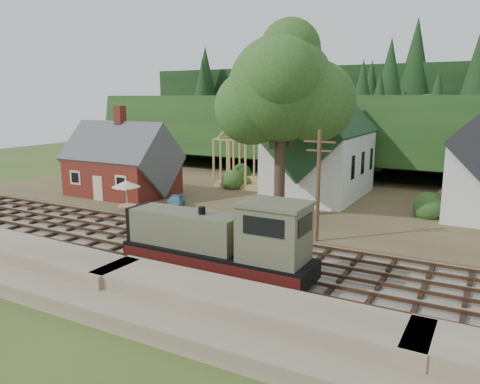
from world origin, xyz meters
The scene contains 16 objects.
ground centered at (0.00, 0.00, 0.00)m, with size 140.00×140.00×0.00m, color #384C1E.
embankment centered at (0.00, -8.50, 0.00)m, with size 64.00×5.00×1.60m, color #7F7259.
railroad_bed centered at (0.00, 0.00, 0.08)m, with size 64.00×11.00×0.16m, color #726B5B.
village_flat centered at (0.00, 18.00, 0.15)m, with size 64.00×26.00×0.30m, color brown.
hillside centered at (0.00, 42.00, 0.00)m, with size 70.00×28.00×8.00m, color #1E3F19.
ridge centered at (0.00, 58.00, 0.00)m, with size 80.00×20.00×12.00m, color black.
depot centered at (-16.00, 11.00, 3.21)m, with size 10.80×7.41×9.00m.
church centered at (2.00, 19.68, 5.18)m, with size 8.40×15.17×13.00m.
timber_frame centered at (-6.00, 22.00, 3.27)m, with size 8.20×6.20×6.99m.
lattice_tower centered at (-6.00, 28.00, 10.03)m, with size 3.20×3.20×12.12m.
big_tree centered at (2.17, 10.08, 10.22)m, with size 10.90×8.40×14.70m.
telegraph_pole_near centered at (7.00, 5.20, 4.25)m, with size 2.20×0.28×8.00m.
locomotive centered at (4.33, -3.00, 2.04)m, with size 11.39×2.85×4.57m.
car_blue centered at (-7.70, 8.70, 0.87)m, with size 1.35×3.36×1.14m, color #5A98C1.
car_green centered at (-19.69, 10.89, 0.94)m, with size 1.35×3.87×1.28m, color #82A773.
patio_set centered at (-10.55, 5.50, 2.62)m, with size 2.45×2.45×2.73m.
Camera 1 is at (17.36, -24.72, 10.09)m, focal length 35.00 mm.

